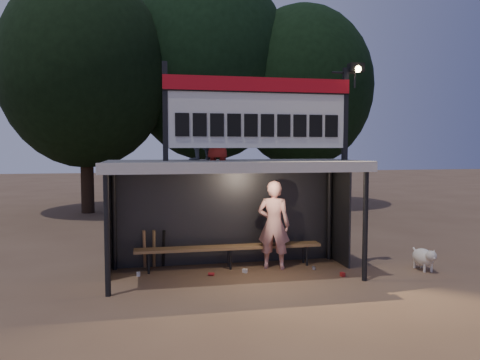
% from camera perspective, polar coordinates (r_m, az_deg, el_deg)
% --- Properties ---
extents(ground, '(80.00, 80.00, 0.00)m').
position_cam_1_polar(ground, '(9.67, -0.71, -11.49)').
color(ground, brown).
rests_on(ground, ground).
extents(player, '(0.81, 0.68, 1.89)m').
position_cam_1_polar(player, '(9.98, 4.13, -5.45)').
color(player, white).
rests_on(player, ground).
extents(child_a, '(0.72, 0.66, 1.20)m').
position_cam_1_polar(child_a, '(9.54, -5.33, 6.01)').
color(child_a, slate).
rests_on(child_a, dugout_shelter).
extents(child_b, '(0.63, 0.54, 1.10)m').
position_cam_1_polar(child_b, '(9.41, -2.73, 5.74)').
color(child_b, maroon).
rests_on(child_b, dugout_shelter).
extents(dugout_shelter, '(5.10, 2.08, 2.32)m').
position_cam_1_polar(dugout_shelter, '(9.58, -0.99, -0.40)').
color(dugout_shelter, '#3D3D40').
rests_on(dugout_shelter, ground).
extents(scoreboard_assembly, '(4.10, 0.27, 1.99)m').
position_cam_1_polar(scoreboard_assembly, '(9.46, 2.64, 8.50)').
color(scoreboard_assembly, black).
rests_on(scoreboard_assembly, dugout_shelter).
extents(bench, '(4.00, 0.35, 0.48)m').
position_cam_1_polar(bench, '(10.09, -1.30, -8.30)').
color(bench, olive).
rests_on(bench, ground).
extents(tree_left, '(6.46, 6.46, 9.27)m').
position_cam_1_polar(tree_left, '(19.51, -18.39, 12.44)').
color(tree_left, black).
rests_on(tree_left, ground).
extents(tree_mid, '(7.22, 7.22, 10.36)m').
position_cam_1_polar(tree_mid, '(21.14, -3.92, 13.75)').
color(tree_mid, black).
rests_on(tree_mid, ground).
extents(tree_right, '(6.08, 6.08, 8.72)m').
position_cam_1_polar(tree_right, '(20.94, 7.59, 11.12)').
color(tree_right, black).
rests_on(tree_right, ground).
extents(dog, '(0.36, 0.81, 0.49)m').
position_cam_1_polar(dog, '(10.66, 21.54, -8.75)').
color(dog, silver).
rests_on(dog, ground).
extents(bats, '(0.49, 0.33, 0.84)m').
position_cam_1_polar(bats, '(10.21, -10.44, -8.24)').
color(bats, '#A1724B').
rests_on(bats, ground).
extents(litter, '(4.09, 0.94, 0.08)m').
position_cam_1_polar(litter, '(9.72, 1.28, -11.18)').
color(litter, '#A31D1C').
rests_on(litter, ground).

